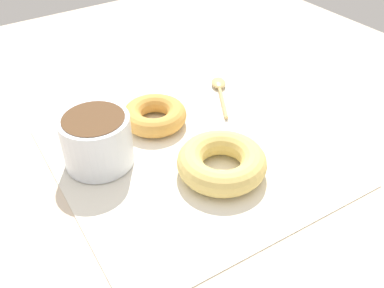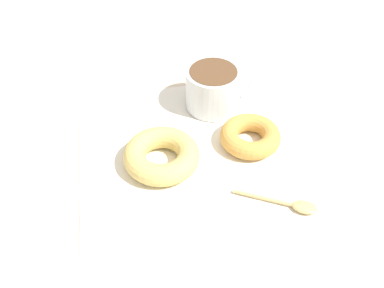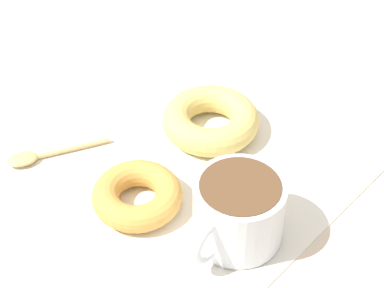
# 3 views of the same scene
# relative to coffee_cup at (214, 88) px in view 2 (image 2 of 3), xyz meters

# --- Properties ---
(ground_plane) EXTENTS (1.20, 1.20, 0.02)m
(ground_plane) POSITION_rel_coffee_cup_xyz_m (-0.09, 0.05, -0.05)
(ground_plane) COLOR beige
(napkin) EXTENTS (0.37, 0.37, 0.00)m
(napkin) POSITION_rel_coffee_cup_xyz_m (-0.11, 0.06, -0.04)
(napkin) COLOR white
(napkin) RESTS_ON ground_plane
(coffee_cup) EXTENTS (0.09, 0.12, 0.07)m
(coffee_cup) POSITION_rel_coffee_cup_xyz_m (0.00, 0.00, 0.00)
(coffee_cup) COLOR silver
(coffee_cup) RESTS_ON napkin
(donut_near_cup) EXTENTS (0.12, 0.12, 0.03)m
(donut_near_cup) POSITION_rel_coffee_cup_xyz_m (-0.12, 0.11, -0.02)
(donut_near_cup) COLOR #E5C66B
(donut_near_cup) RESTS_ON napkin
(donut_far) EXTENTS (0.10, 0.10, 0.03)m
(donut_far) POSITION_rel_coffee_cup_xyz_m (-0.11, -0.03, -0.02)
(donut_far) COLOR gold
(donut_far) RESTS_ON napkin
(spoon) EXTENTS (0.07, 0.11, 0.01)m
(spoon) POSITION_rel_coffee_cup_xyz_m (-0.25, -0.06, -0.03)
(spoon) COLOR #D8B772
(spoon) RESTS_ON napkin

